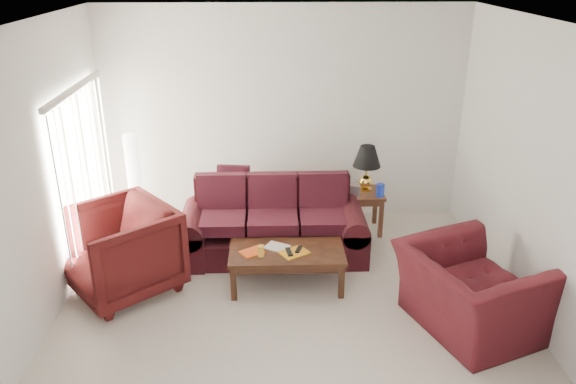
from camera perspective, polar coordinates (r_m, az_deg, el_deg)
The scene contains 19 objects.
floor at distance 6.20m, azimuth 0.29°, elevation -12.09°, with size 5.00×5.00×0.00m, color beige.
blinds at distance 7.18m, azimuth -19.82°, elevation 1.35°, with size 0.10×2.00×2.16m, color silver.
sofa at distance 7.06m, azimuth -1.56°, elevation -2.94°, with size 2.34×1.01×0.96m, color black, non-canonical shape.
throw_pillow at distance 7.60m, azimuth -5.56°, elevation 1.09°, with size 0.43×0.12×0.43m, color black.
end_table at distance 7.83m, azimuth 7.56°, elevation -1.94°, with size 0.53×0.53×0.58m, color #572C1E, non-canonical shape.
table_lamp at distance 7.67m, azimuth 7.98°, elevation 2.40°, with size 0.38×0.38×0.63m, color #E9B848, non-canonical shape.
clock at distance 7.54m, azimuth 6.76°, elevation 0.12°, with size 0.15×0.05×0.15m, color #B2B2B6.
blue_canister at distance 7.57m, azimuth 9.36°, elevation 0.18°, with size 0.11×0.11×0.18m, color #1C34B8.
picture_frame at distance 7.85m, azimuth 6.58°, elevation 1.09°, with size 0.13×0.02×0.16m, color #B5B4B8.
floor_lamp at distance 7.85m, azimuth -15.24°, elevation 0.83°, with size 0.23×0.23×1.43m, color white, non-canonical shape.
armchair_left at distance 6.58m, azimuth -16.67°, elevation -5.72°, with size 1.09×1.12×1.02m, color #3D0E0E.
armchair_right at distance 6.03m, azimuth 18.01°, elevation -9.62°, with size 1.30×1.14×0.85m, color #410F14.
coffee_table at distance 6.52m, azimuth -0.12°, elevation -7.73°, with size 1.31×0.65×0.46m, color black, non-canonical shape.
magazine_red at distance 6.38m, azimuth -3.65°, elevation -6.12°, with size 0.26×0.19×0.01m, color #B13C11.
magazine_white at distance 6.47m, azimuth -1.11°, elevation -5.60°, with size 0.26×0.20×0.01m, color silver.
magazine_orange at distance 6.35m, azimuth 0.64°, elevation -6.17°, with size 0.30×0.23×0.02m, color #C27A16.
remote_a at distance 6.33m, azimuth 0.11°, elevation -6.10°, with size 0.05×0.18×0.02m, color black.
remote_b at distance 6.38m, azimuth 1.10°, elevation -5.82°, with size 0.05×0.16×0.02m, color black.
yellow_glass at distance 6.28m, azimuth -2.76°, elevation -6.01°, with size 0.07×0.07×0.13m, color gold.
Camera 1 is at (-0.21, -5.07, 3.55)m, focal length 35.00 mm.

